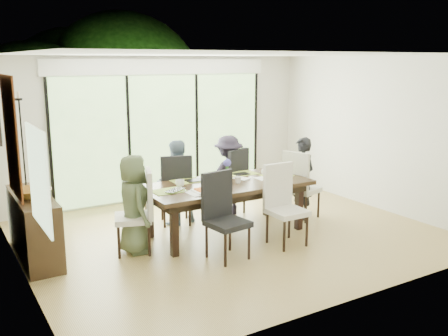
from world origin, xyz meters
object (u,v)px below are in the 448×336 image
chair_left_end (133,211)px  person_left_end (134,204)px  chair_near_left (228,217)px  vase (227,178)px  sideboard (34,227)px  chair_right_end (303,184)px  cup_c (265,172)px  cup_a (180,183)px  chair_far_left (175,188)px  laptop (178,191)px  person_far_left (176,182)px  cup_b (238,180)px  person_right_end (302,178)px  bowl (32,193)px  chair_far_right (228,181)px  person_far_right (228,175)px  chair_near_right (287,206)px  table_top (226,185)px

chair_left_end → person_left_end: bearing=109.0°
chair_near_left → vase: size_ratio=9.17×
sideboard → chair_right_end: bearing=-6.6°
cup_c → cup_a: bearing=178.1°
person_left_end → chair_right_end: bearing=-87.2°
chair_far_left → laptop: size_ratio=3.33×
chair_left_end → chair_near_left: bearing=67.9°
chair_near_left → person_far_left: (0.05, 1.70, 0.10)m
cup_b → chair_near_left: bearing=-130.2°
chair_left_end → person_right_end: bearing=109.0°
chair_right_end → chair_left_end: bearing=71.6°
chair_left_end → chair_far_left: (1.05, 0.85, 0.00)m
bowl → laptop: bearing=-14.7°
chair_far_left → chair_far_right: 1.00m
person_right_end → vase: person_right_end is taller
chair_far_left → cup_c: (1.25, -0.75, 0.26)m
chair_far_left → sideboard: 2.30m
chair_left_end → cup_b: (1.65, -0.10, 0.26)m
chair_far_right → person_left_end: person_left_end is taller
chair_far_left → person_far_right: bearing=-162.2°
chair_right_end → cup_c: bearing=63.5°
chair_near_right → person_left_end: size_ratio=0.85×
sideboard → chair_far_left: bearing=9.0°
chair_far_left → sideboard: size_ratio=0.75×
table_top → laptop: laptop is taller
chair_near_right → bowl: 3.47m
chair_near_left → chair_near_right: same height
laptop → bowl: bearing=133.9°
person_far_right → chair_near_right: bearing=90.0°
bowl → person_left_end: bearing=-17.6°
bowl → table_top: bearing=-8.2°
table_top → person_far_right: size_ratio=1.86×
cup_a → laptop: bearing=-121.0°
chair_far_right → person_left_end: 2.20m
table_top → chair_right_end: size_ratio=2.18×
person_right_end → bowl: (-4.19, 0.39, 0.24)m
chair_left_end → bowl: (-1.21, 0.39, 0.35)m
chair_right_end → chair_far_left: (-1.95, 0.85, 0.00)m
chair_right_end → person_far_right: size_ratio=0.85×
chair_right_end → chair_far_right: 1.27m
chair_far_right → vase: size_ratio=9.17×
chair_right_end → sideboard: bearing=65.0°
chair_near_left → cup_b: size_ratio=11.00×
chair_far_right → vase: bearing=39.0°
laptop → sideboard: sideboard is taller
cup_a → bowl: bearing=173.2°
vase → cup_c: (0.75, 0.05, -0.01)m
chair_far_right → chair_near_right: size_ratio=1.00×
chair_far_right → person_left_end: (-2.03, -0.85, 0.10)m
vase → sideboard: (-2.76, 0.44, -0.43)m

